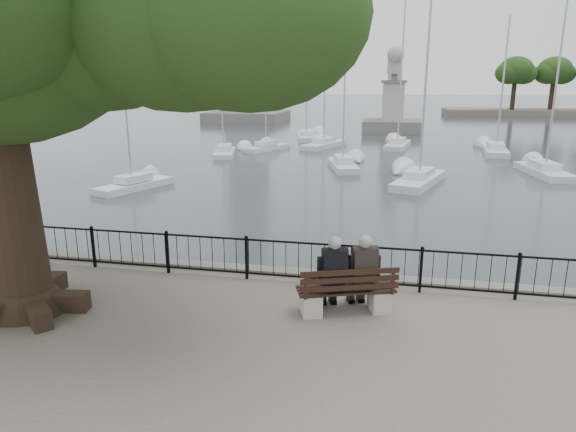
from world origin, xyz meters
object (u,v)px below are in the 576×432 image
(person_right, at_px, (362,275))
(lion_monument, at_px, (393,111))
(lighthouse, at_px, (246,21))
(person_left, at_px, (332,277))
(bench, at_px, (346,296))

(person_right, height_order, lion_monument, lion_monument)
(lighthouse, bearing_deg, person_left, -72.50)
(person_left, bearing_deg, lighthouse, 107.50)
(person_right, distance_m, lighthouse, 64.83)
(person_left, bearing_deg, person_right, 19.44)
(person_left, distance_m, lion_monument, 48.81)
(bench, xyz_separation_m, person_left, (-0.29, 0.02, 0.40))
(person_left, height_order, lighthouse, lighthouse)
(person_right, bearing_deg, person_left, -160.56)
(person_right, xyz_separation_m, lighthouse, (-19.77, 60.67, 11.47))
(person_left, height_order, person_right, same)
(bench, bearing_deg, person_right, 37.89)
(bench, relative_size, person_left, 1.25)
(bench, bearing_deg, lighthouse, 107.75)
(bench, distance_m, lighthouse, 65.02)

